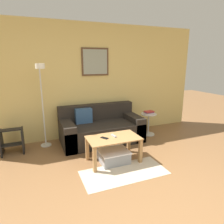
% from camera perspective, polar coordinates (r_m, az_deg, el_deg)
% --- Properties ---
extents(ground_plane, '(16.00, 16.00, 0.00)m').
position_cam_1_polar(ground_plane, '(2.59, 13.93, -28.08)').
color(ground_plane, brown).
extents(wall_back, '(5.60, 0.09, 2.55)m').
position_cam_1_polar(wall_back, '(4.63, -7.02, 8.65)').
color(wall_back, '#DDC472').
rests_on(wall_back, ground_plane).
extents(area_rug, '(1.37, 0.63, 0.01)m').
position_cam_1_polar(area_rug, '(3.34, 3.49, -16.83)').
color(area_rug, '#C1B299').
rests_on(area_rug, ground_plane).
extents(couch, '(1.75, 0.89, 0.78)m').
position_cam_1_polar(couch, '(4.45, -3.25, -4.80)').
color(couch, '#28231E').
rests_on(couch, ground_plane).
extents(coffee_table, '(0.91, 0.53, 0.45)m').
position_cam_1_polar(coffee_table, '(3.53, 0.41, -8.63)').
color(coffee_table, '#AD7F4C').
rests_on(coffee_table, ground_plane).
extents(storage_bin, '(0.51, 0.45, 0.22)m').
position_cam_1_polar(storage_bin, '(3.61, 0.41, -12.39)').
color(storage_bin, gray).
rests_on(storage_bin, ground_plane).
extents(floor_lamp, '(0.22, 0.50, 1.69)m').
position_cam_1_polar(floor_lamp, '(4.05, -19.34, 4.71)').
color(floor_lamp, silver).
rests_on(floor_lamp, ground_plane).
extents(side_table, '(0.37, 0.37, 0.52)m').
position_cam_1_polar(side_table, '(4.87, 10.38, -2.83)').
color(side_table, silver).
rests_on(side_table, ground_plane).
extents(book_stack, '(0.23, 0.18, 0.06)m').
position_cam_1_polar(book_stack, '(4.82, 10.51, -0.05)').
color(book_stack, silver).
rests_on(book_stack, side_table).
extents(remote_control, '(0.05, 0.15, 0.02)m').
position_cam_1_polar(remote_control, '(3.54, 0.47, -6.79)').
color(remote_control, '#99999E').
rests_on(remote_control, coffee_table).
extents(cell_phone, '(0.13, 0.15, 0.01)m').
position_cam_1_polar(cell_phone, '(3.46, -2.19, -7.42)').
color(cell_phone, black).
rests_on(cell_phone, coffee_table).
extents(step_stool, '(0.41, 0.36, 0.46)m').
position_cam_1_polar(step_stool, '(4.33, -26.62, -7.32)').
color(step_stool, black).
rests_on(step_stool, ground_plane).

